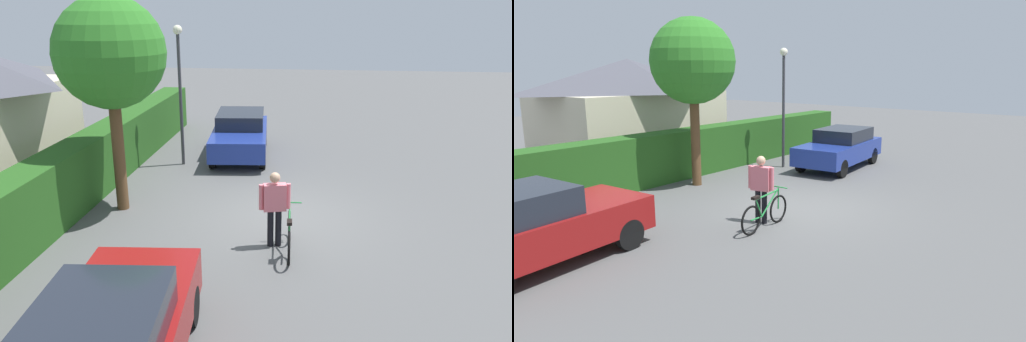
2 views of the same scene
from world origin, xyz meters
The scene contains 8 objects.
ground_plane centered at (0.00, 0.00, 0.00)m, with size 60.00×60.00×0.00m, color #565656.
hedge_row centered at (0.00, 5.14, 0.79)m, with size 18.79×0.90×1.59m, color #24551B.
parked_car_near centered at (-6.02, 1.72, 0.78)m, with size 4.10×2.05×1.53m.
parked_car_far centered at (5.09, 1.74, 0.74)m, with size 4.25×2.10×1.42m.
bicycle centered at (-1.85, -0.30, 0.37)m, with size 1.74×0.50×0.89m.
person_rider centered at (-1.60, 0.02, 0.94)m, with size 0.30×0.64×1.61m.
street_lamp centered at (3.83, 3.39, 2.76)m, with size 0.28×0.28×4.28m.
tree_kerbside centered at (0.01, 3.94, 3.76)m, with size 2.56×2.56×5.07m.
Camera 1 is at (-11.22, -0.74, 4.78)m, focal length 35.47 mm.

